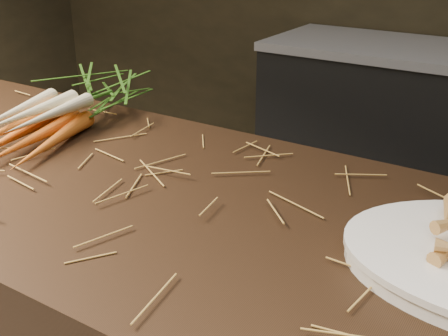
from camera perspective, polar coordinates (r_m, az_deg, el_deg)
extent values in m
cone|color=orange|center=(1.33, -20.57, 3.07)|extent=(0.13, 0.32, 0.04)
cone|color=orange|center=(1.30, -18.84, 2.83)|extent=(0.10, 0.32, 0.04)
cone|color=orange|center=(1.27, -17.03, 2.57)|extent=(0.14, 0.31, 0.04)
cone|color=orange|center=(1.30, -20.20, 4.12)|extent=(0.09, 0.32, 0.04)
cone|color=beige|center=(1.31, -20.23, 5.51)|extent=(0.13, 0.29, 0.05)
cone|color=beige|center=(1.28, -19.00, 5.36)|extent=(0.09, 0.30, 0.05)
cone|color=beige|center=(1.26, -17.25, 5.20)|extent=(0.10, 0.30, 0.05)
ellipsoid|color=#417321|center=(1.50, -12.63, 7.66)|extent=(0.25, 0.31, 0.10)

